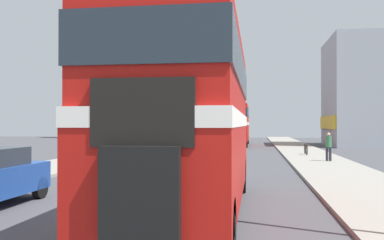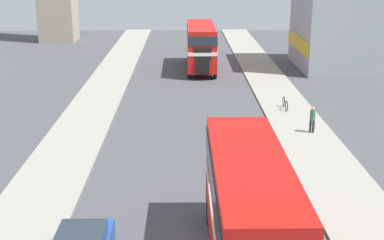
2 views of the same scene
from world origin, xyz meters
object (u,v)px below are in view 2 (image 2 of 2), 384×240
(double_decker_bus, at_px, (249,208))
(bus_distant, at_px, (201,43))
(pedestrian_walking, at_px, (312,118))
(bicycle_on_pavement, at_px, (285,104))

(double_decker_bus, relative_size, bus_distant, 0.95)
(pedestrian_walking, distance_m, bicycle_on_pavement, 5.18)
(double_decker_bus, xyz_separation_m, pedestrian_walking, (5.52, 14.55, -1.46))
(pedestrian_walking, xyz_separation_m, bicycle_on_pavement, (-0.65, 5.11, -0.53))
(bicycle_on_pavement, bearing_deg, pedestrian_walking, -82.76)
(bus_distant, height_order, bicycle_on_pavement, bus_distant)
(double_decker_bus, relative_size, pedestrian_walking, 5.91)
(double_decker_bus, bearing_deg, bus_distant, 90.79)
(bus_distant, bearing_deg, double_decker_bus, -89.21)
(bicycle_on_pavement, bearing_deg, double_decker_bus, -103.91)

